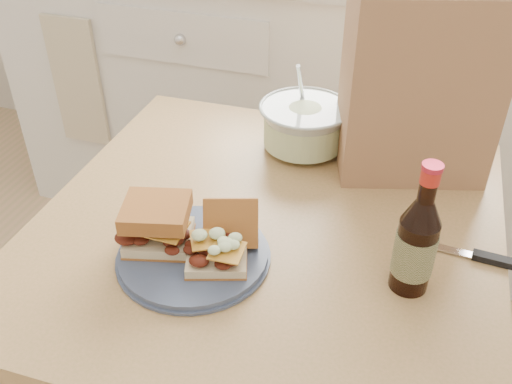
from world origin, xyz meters
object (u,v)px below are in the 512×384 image
(beer_bottle, at_px, (416,244))
(coleslaw_bowl, at_px, (304,128))
(plate, at_px, (193,255))
(dining_table, at_px, (266,263))
(paper_bag, at_px, (419,83))

(beer_bottle, bearing_deg, coleslaw_bowl, 103.99)
(coleslaw_bowl, relative_size, beer_bottle, 0.86)
(plate, xyz_separation_m, coleslaw_bowl, (0.08, 0.41, 0.04))
(dining_table, bearing_deg, coleslaw_bowl, 89.43)
(plate, xyz_separation_m, paper_bag, (0.31, 0.42, 0.18))
(dining_table, bearing_deg, paper_bag, 50.96)
(plate, bearing_deg, dining_table, 56.81)
(dining_table, xyz_separation_m, paper_bag, (0.22, 0.28, 0.29))
(paper_bag, bearing_deg, dining_table, -144.47)
(coleslaw_bowl, height_order, beer_bottle, beer_bottle)
(plate, bearing_deg, paper_bag, 53.71)
(dining_table, height_order, beer_bottle, beer_bottle)
(coleslaw_bowl, height_order, paper_bag, paper_bag)
(coleslaw_bowl, bearing_deg, beer_bottle, -53.16)
(plate, xyz_separation_m, beer_bottle, (0.36, 0.05, 0.08))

